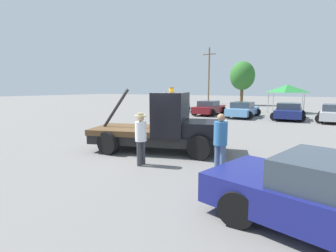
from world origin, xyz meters
name	(u,v)px	position (x,y,z in m)	size (l,w,h in m)	color
ground_plane	(157,151)	(0.00, 0.00, 0.00)	(160.00, 160.00, 0.00)	slate
tow_truck	(165,127)	(0.32, 0.10, 0.98)	(5.68, 3.55, 2.55)	black
person_near_truck	(220,139)	(3.15, -1.48, 1.03)	(0.40, 0.40, 1.79)	#475B84
person_at_hood	(141,135)	(0.63, -1.96, 1.02)	(0.38, 0.38, 1.73)	#38383D
parked_car_cream	(174,106)	(-7.90, 15.41, 0.65)	(2.56, 4.47, 1.34)	beige
parked_car_maroon	(209,108)	(-3.69, 14.86, 0.65)	(2.46, 4.82, 1.34)	maroon
parked_car_skyblue	(243,110)	(-0.32, 14.31, 0.65)	(2.47, 4.86, 1.34)	#669ED1
parked_car_navy	(289,111)	(3.32, 14.64, 0.65)	(2.73, 4.91, 1.34)	navy
parked_car_silver	(334,113)	(6.47, 14.51, 0.65)	(2.46, 4.88, 1.34)	#B7B7BC
canopy_tent_green	(287,89)	(2.44, 20.80, 2.49)	(3.14, 3.14, 2.90)	#9E9EA3
tree_center	(242,76)	(-4.85, 30.72, 4.34)	(3.62, 3.62, 6.46)	brown
traffic_cone	(143,129)	(-2.84, 2.91, 0.25)	(0.40, 0.40, 0.55)	black
utility_pole	(209,74)	(-11.00, 32.90, 4.84)	(2.20, 0.24, 9.16)	brown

